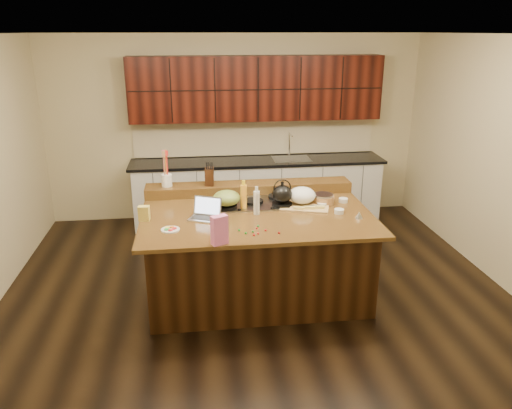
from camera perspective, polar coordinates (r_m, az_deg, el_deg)
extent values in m
cube|color=black|center=(5.61, 0.07, -9.90)|extent=(5.50, 5.00, 0.01)
cube|color=silver|center=(4.90, 0.08, 18.97)|extent=(5.50, 5.00, 0.01)
cube|color=#C1B287|center=(7.52, -2.42, 8.69)|extent=(5.50, 0.01, 2.70)
cube|color=#C1B287|center=(2.80, 6.79, -10.45)|extent=(5.50, 0.01, 2.70)
cube|color=#C1B287|center=(6.08, 26.83, 4.06)|extent=(0.01, 5.00, 2.70)
cube|color=black|center=(5.41, 0.07, -5.78)|extent=(2.22, 1.42, 0.88)
cube|color=black|center=(5.23, 0.07, -1.21)|extent=(2.40, 1.60, 0.04)
cube|color=black|center=(5.86, -0.81, 1.90)|extent=(2.40, 0.30, 0.12)
cube|color=gray|center=(5.50, -0.33, 0.12)|extent=(0.92, 0.52, 0.02)
cylinder|color=black|center=(5.59, -3.55, 0.64)|extent=(0.22, 0.22, 0.03)
cylinder|color=black|center=(5.66, 2.52, 0.89)|extent=(0.22, 0.22, 0.03)
cylinder|color=black|center=(5.35, -3.35, -0.24)|extent=(0.22, 0.22, 0.03)
cylinder|color=black|center=(5.42, 2.99, 0.03)|extent=(0.22, 0.22, 0.03)
cylinder|color=black|center=(5.50, -0.33, 0.34)|extent=(0.22, 0.22, 0.03)
cube|color=silver|center=(7.45, 0.21, 1.46)|extent=(3.60, 0.62, 0.90)
cube|color=black|center=(7.32, 0.21, 4.96)|extent=(3.70, 0.66, 0.04)
cube|color=gray|center=(7.40, 4.07, 5.18)|extent=(0.55, 0.42, 0.01)
cylinder|color=gray|center=(7.53, 3.84, 6.88)|extent=(0.02, 0.02, 0.36)
cube|color=black|center=(7.28, 0.06, 13.13)|extent=(3.60, 0.34, 0.90)
cube|color=#C1B287|center=(7.56, -0.10, 7.60)|extent=(3.60, 0.03, 0.50)
ellipsoid|color=black|center=(5.38, 3.01, 1.19)|extent=(0.28, 0.28, 0.20)
ellipsoid|color=olive|center=(5.32, -3.37, 0.75)|extent=(0.36, 0.36, 0.16)
cube|color=#B7B7BC|center=(5.09, -5.93, -1.61)|extent=(0.35, 0.30, 0.01)
cube|color=black|center=(5.08, -5.93, -1.52)|extent=(0.28, 0.21, 0.00)
cube|color=#B7B7BC|center=(5.14, -5.55, -0.14)|extent=(0.30, 0.17, 0.19)
cube|color=silver|center=(5.14, -5.57, -0.16)|extent=(0.26, 0.15, 0.16)
cylinder|color=#F6A82B|center=(5.30, -1.42, 0.84)|extent=(0.07, 0.07, 0.27)
cylinder|color=silver|center=(5.16, 0.06, 0.19)|extent=(0.08, 0.08, 0.25)
cube|color=tan|center=(5.42, 5.61, -0.21)|extent=(0.59, 0.50, 0.02)
ellipsoid|color=white|center=(5.45, 5.29, 1.06)|extent=(0.29, 0.29, 0.18)
cube|color=#EDD872|center=(5.28, 4.93, -0.42)|extent=(0.11, 0.03, 0.03)
cube|color=#EDD872|center=(5.31, 6.09, -0.36)|extent=(0.11, 0.03, 0.03)
cube|color=#EDD872|center=(5.33, 7.25, -0.31)|extent=(0.11, 0.03, 0.03)
cylinder|color=gray|center=(5.42, 6.80, -0.05)|extent=(0.19, 0.08, 0.01)
cylinder|color=white|center=(5.45, 7.53, -0.05)|extent=(0.13, 0.13, 0.04)
cylinder|color=white|center=(5.29, 9.48, -0.76)|extent=(0.13, 0.13, 0.04)
cylinder|color=white|center=(5.64, 9.94, 0.49)|extent=(0.11, 0.11, 0.04)
cylinder|color=#996B3F|center=(5.55, 7.68, 0.55)|extent=(0.31, 0.31, 0.09)
cone|color=silver|center=(5.19, 11.69, -1.17)|extent=(0.10, 0.10, 0.07)
cube|color=pink|center=(4.45, -4.20, -2.92)|extent=(0.16, 0.13, 0.27)
cylinder|color=white|center=(4.86, -9.76, -2.84)|extent=(0.24, 0.24, 0.01)
cube|color=#DBC24D|center=(5.13, -12.68, -0.98)|extent=(0.12, 0.09, 0.15)
cylinder|color=white|center=(5.80, -10.17, 2.74)|extent=(0.16, 0.16, 0.14)
cube|color=black|center=(5.79, -5.34, 3.21)|extent=(0.11, 0.17, 0.19)
ellipsoid|color=red|center=(4.69, 0.25, -3.32)|extent=(0.02, 0.02, 0.02)
ellipsoid|color=#198C26|center=(4.73, -0.35, -3.11)|extent=(0.02, 0.02, 0.02)
ellipsoid|color=red|center=(4.71, 2.65, -3.25)|extent=(0.02, 0.02, 0.02)
ellipsoid|color=#198C26|center=(4.77, -1.94, -2.94)|extent=(0.02, 0.02, 0.02)
ellipsoid|color=red|center=(4.76, 1.11, -2.96)|extent=(0.02, 0.02, 0.02)
ellipsoid|color=#198C26|center=(4.87, 0.24, -2.47)|extent=(0.02, 0.02, 0.02)
ellipsoid|color=red|center=(4.66, -0.22, -3.50)|extent=(0.02, 0.02, 0.02)
ellipsoid|color=#198C26|center=(4.70, -1.18, -3.27)|extent=(0.02, 0.02, 0.02)
ellipsoid|color=red|center=(4.81, 0.10, -2.73)|extent=(0.02, 0.02, 0.02)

